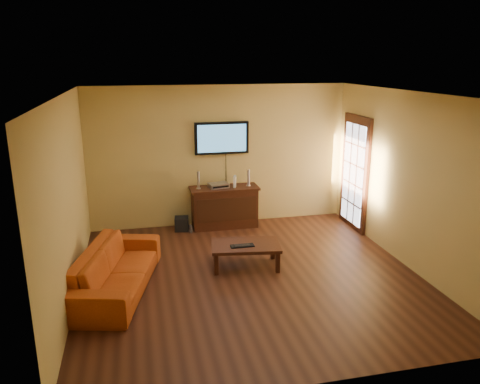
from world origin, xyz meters
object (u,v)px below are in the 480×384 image
object	(u,v)px
av_receiver	(218,185)
sofa	(116,262)
subwoofer	(182,224)
bottle	(191,229)
game_console	(235,182)
television	(222,138)
coffee_table	(246,247)
speaker_right	(248,178)
keyboard	(242,246)
speaker_left	(198,181)
media_console	(224,207)

from	to	relation	value
av_receiver	sofa	bearing A→B (deg)	-139.23
subwoofer	bottle	bearing A→B (deg)	-48.50
game_console	bottle	bearing A→B (deg)	-147.73
television	subwoofer	size ratio (longest dim) A/B	4.06
television	av_receiver	bearing A→B (deg)	-119.26
sofa	coffee_table	bearing A→B (deg)	-65.65
speaker_right	keyboard	bearing A→B (deg)	-106.40
coffee_table	speaker_left	bearing A→B (deg)	103.91
game_console	subwoofer	distance (m)	1.30
speaker_right	media_console	bearing A→B (deg)	-179.56
media_console	keyboard	world-z (taller)	media_console
television	speaker_left	xyz separation A→B (m)	(-0.49, -0.20, -0.76)
coffee_table	media_console	bearing A→B (deg)	89.15
keyboard	media_console	bearing A→B (deg)	87.12
sofa	speaker_right	size ratio (longest dim) A/B	6.54
coffee_table	bottle	size ratio (longest dim) A/B	6.23
television	speaker_right	world-z (taller)	television
media_console	coffee_table	size ratio (longest dim) A/B	1.15
av_receiver	coffee_table	bearing A→B (deg)	-96.93
coffee_table	av_receiver	xyz separation A→B (m)	(-0.08, 1.89, 0.50)
speaker_right	sofa	bearing A→B (deg)	-137.78
sofa	game_console	world-z (taller)	game_console
speaker_left	keyboard	distance (m)	2.08
subwoofer	television	bearing A→B (deg)	23.03
television	sofa	xyz separation A→B (m)	(-1.98, -2.44, -1.29)
speaker_right	av_receiver	xyz separation A→B (m)	(-0.59, 0.01, -0.11)
bottle	television	bearing A→B (deg)	32.70
television	speaker_left	size ratio (longest dim) A/B	3.15
coffee_table	subwoofer	xyz separation A→B (m)	(-0.81, 1.85, -0.20)
coffee_table	bottle	xyz separation A→B (m)	(-0.67, 1.64, -0.24)
speaker_right	av_receiver	size ratio (longest dim) A/B	0.89
game_console	television	bearing A→B (deg)	150.02
media_console	speaker_left	xyz separation A→B (m)	(-0.49, 0.01, 0.55)
television	bottle	world-z (taller)	television
av_receiver	television	bearing A→B (deg)	51.36
sofa	speaker_left	world-z (taller)	speaker_left
speaker_right	keyboard	size ratio (longest dim) A/B	0.89
coffee_table	keyboard	bearing A→B (deg)	-133.56
subwoofer	coffee_table	bearing A→B (deg)	-59.00
speaker_left	av_receiver	size ratio (longest dim) A/B	0.91
sofa	subwoofer	xyz separation A→B (m)	(1.14, 2.20, -0.29)
sofa	keyboard	bearing A→B (deg)	-67.48
coffee_table	av_receiver	world-z (taller)	av_receiver
speaker_right	bottle	distance (m)	1.47
media_console	keyboard	bearing A→B (deg)	-92.88
speaker_left	game_console	world-z (taller)	speaker_left
speaker_left	speaker_right	distance (m)	0.97
av_receiver	bottle	world-z (taller)	av_receiver
speaker_right	game_console	bearing A→B (deg)	-174.74
sofa	speaker_right	xyz separation A→B (m)	(2.46, 2.23, 0.53)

